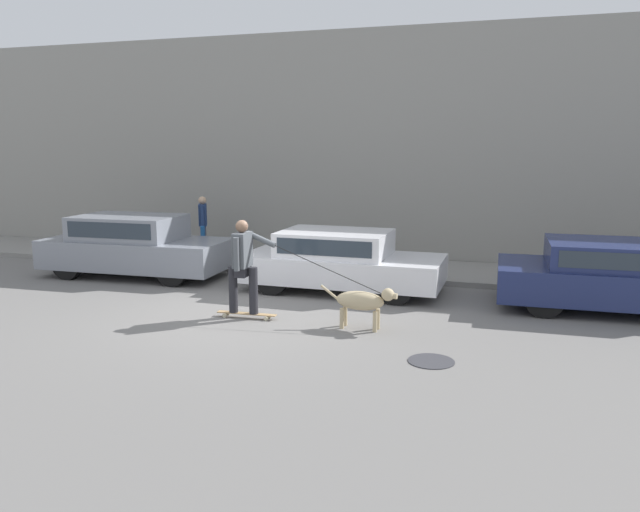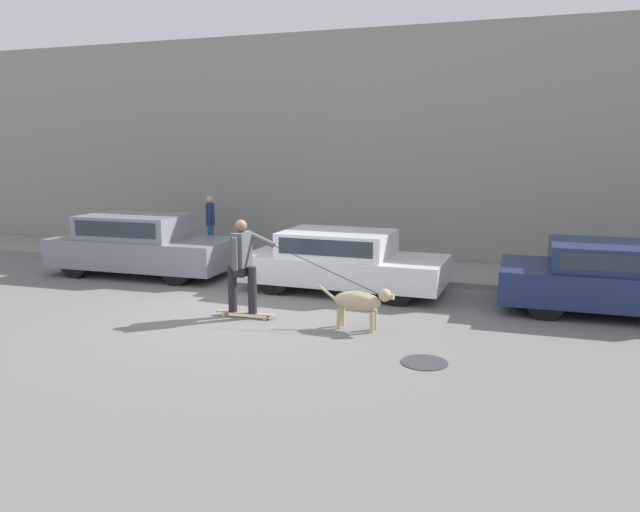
# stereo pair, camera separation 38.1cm
# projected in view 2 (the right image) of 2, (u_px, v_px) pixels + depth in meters

# --- Properties ---
(ground_plane) EXTENTS (36.00, 36.00, 0.00)m
(ground_plane) POSITION_uv_depth(u_px,v_px,m) (243.00, 314.00, 10.76)
(ground_plane) COLOR slate
(back_wall) EXTENTS (32.00, 0.30, 5.63)m
(back_wall) POSITION_uv_depth(u_px,v_px,m) (344.00, 147.00, 15.63)
(back_wall) COLOR gray
(back_wall) RESTS_ON ground_plane
(sidewalk_curb) EXTENTS (30.00, 2.35, 0.12)m
(sidewalk_curb) POSITION_uv_depth(u_px,v_px,m) (327.00, 265.00, 14.87)
(sidewalk_curb) COLOR gray
(sidewalk_curb) RESTS_ON ground_plane
(parked_car_0) EXTENTS (4.12, 1.84, 1.35)m
(parked_car_0) POSITION_uv_depth(u_px,v_px,m) (141.00, 245.00, 13.94)
(parked_car_0) COLOR black
(parked_car_0) RESTS_ON ground_plane
(parked_car_1) EXTENTS (3.96, 1.75, 1.20)m
(parked_car_1) POSITION_uv_depth(u_px,v_px,m) (343.00, 261.00, 12.39)
(parked_car_1) COLOR black
(parked_car_1) RESTS_ON ground_plane
(parked_car_2) EXTENTS (4.14, 1.96, 1.23)m
(parked_car_2) POSITION_uv_depth(u_px,v_px,m) (621.00, 279.00, 10.72)
(parked_car_2) COLOR black
(parked_car_2) RESTS_ON ground_plane
(dog) EXTENTS (1.27, 0.34, 0.70)m
(dog) POSITION_uv_depth(u_px,v_px,m) (360.00, 302.00, 9.81)
(dog) COLOR tan
(dog) RESTS_ON ground_plane
(skateboarder) EXTENTS (2.95, 0.62, 1.67)m
(skateboarder) POSITION_uv_depth(u_px,v_px,m) (243.00, 263.00, 10.42)
(skateboarder) COLOR beige
(skateboarder) RESTS_ON ground_plane
(pedestrian_with_bag) EXTENTS (0.38, 0.63, 1.48)m
(pedestrian_with_bag) POSITION_uv_depth(u_px,v_px,m) (210.00, 222.00, 15.90)
(pedestrian_with_bag) COLOR #3D4760
(pedestrian_with_bag) RESTS_ON sidewalk_curb
(manhole_cover) EXTENTS (0.63, 0.63, 0.01)m
(manhole_cover) POSITION_uv_depth(u_px,v_px,m) (424.00, 362.00, 8.37)
(manhole_cover) COLOR #38383D
(manhole_cover) RESTS_ON ground_plane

